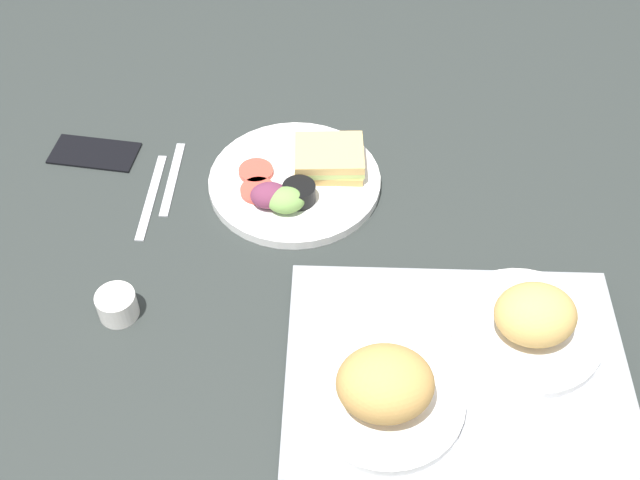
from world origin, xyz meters
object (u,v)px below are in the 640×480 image
at_px(plate_with_salad, 299,179).
at_px(knife, 151,196).
at_px(espresso_cup, 117,305).
at_px(serving_tray, 456,369).
at_px(bread_plate_near, 531,321).
at_px(cell_phone, 94,152).
at_px(fork, 172,178).
at_px(bread_plate_far, 385,389).

distance_m(plate_with_salad, knife, 0.24).
distance_m(plate_with_salad, espresso_cup, 0.35).
bearing_deg(serving_tray, bread_plate_near, -155.44).
bearing_deg(bread_plate_near, cell_phone, -31.61).
xyz_separation_m(plate_with_salad, fork, (0.21, -0.02, -0.01)).
relative_size(serving_tray, bread_plate_near, 2.19).
xyz_separation_m(serving_tray, plate_with_salad, (0.20, -0.36, 0.01)).
relative_size(bread_plate_far, knife, 1.07).
xyz_separation_m(serving_tray, bread_plate_far, (0.10, 0.05, 0.05)).
bearing_deg(plate_with_salad, cell_phone, -14.56).
distance_m(serving_tray, bread_plate_far, 0.12).
distance_m(bread_plate_far, fork, 0.54).
xyz_separation_m(espresso_cup, knife, (-0.02, -0.23, -0.02)).
height_order(bread_plate_near, bread_plate_far, bread_plate_far).
bearing_deg(serving_tray, cell_phone, -39.12).
relative_size(espresso_cup, knife, 0.29).
relative_size(bread_plate_near, plate_with_salad, 0.74).
distance_m(bread_plate_far, knife, 0.52).
relative_size(bread_plate_near, knife, 1.08).
distance_m(serving_tray, cell_phone, 0.71).
bearing_deg(bread_plate_near, serving_tray, 24.56).
relative_size(serving_tray, cell_phone, 3.13).
xyz_separation_m(fork, knife, (0.03, 0.04, 0.00)).
bearing_deg(espresso_cup, cell_phone, -75.21).
bearing_deg(bread_plate_far, espresso_cup, -24.74).
relative_size(plate_with_salad, fork, 1.63).
height_order(bread_plate_near, cell_phone, bread_plate_near).
bearing_deg(fork, bread_plate_near, 61.30).
bearing_deg(cell_phone, espresso_cup, 115.76).
distance_m(bread_plate_far, plate_with_salad, 0.43).
xyz_separation_m(bread_plate_near, bread_plate_far, (0.20, 0.10, 0.01)).
xyz_separation_m(espresso_cup, cell_phone, (0.09, -0.34, -0.02)).
bearing_deg(plate_with_salad, bread_plate_near, 134.55).
relative_size(fork, cell_phone, 1.18).
relative_size(bread_plate_near, espresso_cup, 3.66).
distance_m(bread_plate_near, espresso_cup, 0.57).
bearing_deg(espresso_cup, plate_with_salad, -136.05).
height_order(bread_plate_near, knife, bread_plate_near).
height_order(bread_plate_far, fork, bread_plate_far).
xyz_separation_m(serving_tray, knife, (0.44, -0.34, -0.01)).
height_order(serving_tray, bread_plate_far, bread_plate_far).
relative_size(serving_tray, fork, 2.65).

